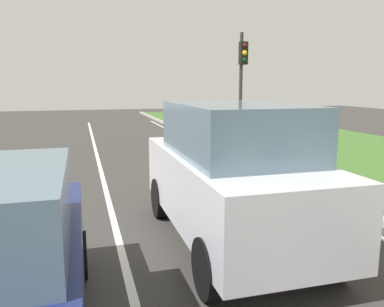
{
  "coord_description": "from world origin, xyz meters",
  "views": [
    {
      "loc": [
        -1.21,
        2.59,
        2.57
      ],
      "look_at": [
        0.91,
        9.96,
        1.2
      ],
      "focal_mm": 36.3,
      "sensor_mm": 36.0,
      "label": 1
    }
  ],
  "objects": [
    {
      "name": "ground_plane",
      "position": [
        0.0,
        14.0,
        0.0
      ],
      "size": [
        60.0,
        60.0,
        0.0
      ],
      "primitive_type": "plane",
      "color": "#383533"
    },
    {
      "name": "lane_line_right_edge",
      "position": [
        3.6,
        14.0,
        0.0
      ],
      "size": [
        0.12,
        32.0,
        0.01
      ],
      "primitive_type": "cube",
      "color": "silver",
      "rests_on": "ground"
    },
    {
      "name": "car_suv_ahead",
      "position": [
        1.07,
        8.21,
        1.17
      ],
      "size": [
        1.99,
        4.51,
        2.28
      ],
      "rotation": [
        0.0,
        0.0,
        -0.01
      ],
      "color": "silver",
      "rests_on": "ground"
    },
    {
      "name": "lane_line_center",
      "position": [
        -0.7,
        14.0,
        0.0
      ],
      "size": [
        0.12,
        32.0,
        0.01
      ],
      "primitive_type": "cube",
      "color": "silver",
      "rests_on": "ground"
    },
    {
      "name": "grass_verge_right",
      "position": [
        8.5,
        14.0,
        0.03
      ],
      "size": [
        9.0,
        48.0,
        0.06
      ],
      "primitive_type": "cube",
      "color": "#3D6628",
      "rests_on": "ground"
    },
    {
      "name": "curb_right",
      "position": [
        4.1,
        14.0,
        0.06
      ],
      "size": [
        0.24,
        48.0,
        0.12
      ],
      "primitive_type": "cube",
      "color": "#9E9B93",
      "rests_on": "ground"
    },
    {
      "name": "traffic_light_near_right",
      "position": [
        5.22,
        17.54,
        3.08
      ],
      "size": [
        0.32,
        0.5,
        4.65
      ],
      "color": "#2D2D2D",
      "rests_on": "ground"
    }
  ]
}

